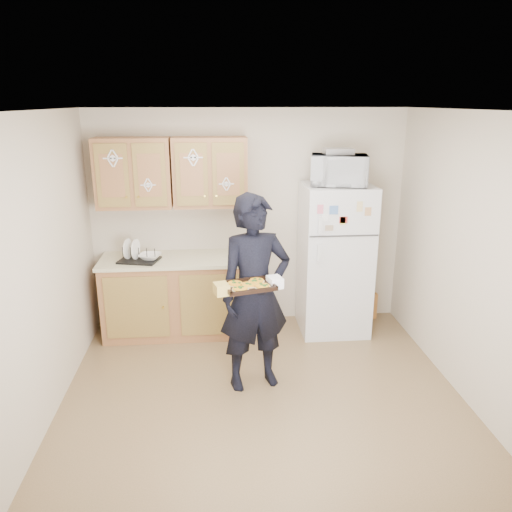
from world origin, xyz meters
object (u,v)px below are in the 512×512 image
(refrigerator, at_px, (334,259))
(dish_rack, at_px, (139,254))
(person, at_px, (255,294))
(baking_tray, at_px, (249,287))
(microwave, at_px, (339,170))

(refrigerator, xyz_separation_m, dish_rack, (-2.17, -0.03, 0.13))
(person, distance_m, baking_tray, 0.35)
(baking_tray, bearing_deg, microwave, 36.78)
(dish_rack, bearing_deg, baking_tray, -51.55)
(person, height_order, dish_rack, person)
(person, relative_size, microwave, 3.09)
(refrigerator, xyz_separation_m, baking_tray, (-1.08, -1.41, 0.24))
(baking_tray, height_order, microwave, microwave)
(person, xyz_separation_m, dish_rack, (-1.18, 1.09, 0.07))
(baking_tray, bearing_deg, refrigerator, 37.44)
(refrigerator, relative_size, baking_tray, 4.13)
(baking_tray, height_order, dish_rack, baking_tray)
(refrigerator, bearing_deg, person, -131.72)
(refrigerator, height_order, baking_tray, refrigerator)
(baking_tray, bearing_deg, dish_rack, 113.28)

